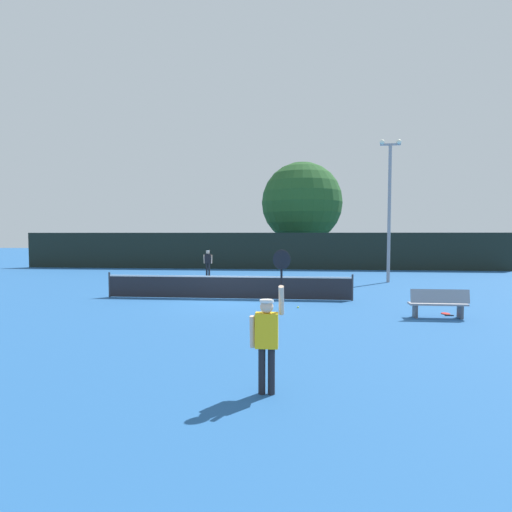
{
  "coord_description": "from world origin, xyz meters",
  "views": [
    {
      "loc": [
        2.74,
        -16.66,
        2.68
      ],
      "look_at": [
        0.69,
        5.4,
        1.51
      ],
      "focal_mm": 28.53,
      "sensor_mm": 36.0,
      "label": 1
    }
  ],
  "objects_px": {
    "player_receiving": "(208,260)",
    "spare_racket": "(446,314)",
    "parked_car_near": "(229,254)",
    "parked_car_mid": "(332,255)",
    "tennis_ball": "(298,307)",
    "parked_car_far": "(365,255)",
    "large_tree": "(302,203)",
    "light_pole": "(389,201)",
    "courtside_bench": "(438,303)",
    "player_serving": "(267,332)"
  },
  "relations": [
    {
      "from": "light_pole",
      "to": "parked_car_mid",
      "type": "distance_m",
      "value": 15.61
    },
    {
      "from": "courtside_bench",
      "to": "light_pole",
      "type": "xyz_separation_m",
      "value": [
        0.68,
        9.98,
        4.05
      ]
    },
    {
      "from": "large_tree",
      "to": "parked_car_mid",
      "type": "height_order",
      "value": "large_tree"
    },
    {
      "from": "light_pole",
      "to": "parked_car_near",
      "type": "height_order",
      "value": "light_pole"
    },
    {
      "from": "spare_racket",
      "to": "parked_car_near",
      "type": "relative_size",
      "value": 0.12
    },
    {
      "from": "player_receiving",
      "to": "large_tree",
      "type": "bearing_deg",
      "value": -119.46
    },
    {
      "from": "large_tree",
      "to": "parked_car_far",
      "type": "relative_size",
      "value": 2.09
    },
    {
      "from": "courtside_bench",
      "to": "parked_car_mid",
      "type": "height_order",
      "value": "parked_car_mid"
    },
    {
      "from": "player_receiving",
      "to": "courtside_bench",
      "type": "xyz_separation_m",
      "value": [
        10.17,
        -12.53,
        -0.53
      ]
    },
    {
      "from": "tennis_ball",
      "to": "parked_car_far",
      "type": "height_order",
      "value": "parked_car_far"
    },
    {
      "from": "courtside_bench",
      "to": "parked_car_mid",
      "type": "bearing_deg",
      "value": 92.4
    },
    {
      "from": "player_receiving",
      "to": "parked_car_near",
      "type": "bearing_deg",
      "value": -86.85
    },
    {
      "from": "player_receiving",
      "to": "spare_racket",
      "type": "bearing_deg",
      "value": 132.06
    },
    {
      "from": "tennis_ball",
      "to": "light_pole",
      "type": "relative_size",
      "value": 0.01
    },
    {
      "from": "light_pole",
      "to": "player_receiving",
      "type": "bearing_deg",
      "value": 166.77
    },
    {
      "from": "spare_racket",
      "to": "large_tree",
      "type": "relative_size",
      "value": 0.06
    },
    {
      "from": "spare_racket",
      "to": "light_pole",
      "type": "xyz_separation_m",
      "value": [
        0.19,
        9.27,
        4.51
      ]
    },
    {
      "from": "tennis_ball",
      "to": "parked_car_near",
      "type": "xyz_separation_m",
      "value": [
        -6.45,
        24.56,
        0.74
      ]
    },
    {
      "from": "player_serving",
      "to": "parked_car_mid",
      "type": "height_order",
      "value": "player_serving"
    },
    {
      "from": "parked_car_mid",
      "to": "parked_car_near",
      "type": "bearing_deg",
      "value": 174.95
    },
    {
      "from": "player_receiving",
      "to": "courtside_bench",
      "type": "bearing_deg",
      "value": 129.07
    },
    {
      "from": "tennis_ball",
      "to": "large_tree",
      "type": "relative_size",
      "value": 0.01
    },
    {
      "from": "spare_racket",
      "to": "light_pole",
      "type": "bearing_deg",
      "value": 88.85
    },
    {
      "from": "parked_car_mid",
      "to": "parked_car_far",
      "type": "bearing_deg",
      "value": 12.12
    },
    {
      "from": "player_receiving",
      "to": "spare_racket",
      "type": "relative_size",
      "value": 3.18
    },
    {
      "from": "tennis_ball",
      "to": "parked_car_far",
      "type": "xyz_separation_m",
      "value": [
        6.56,
        24.31,
        0.74
      ]
    },
    {
      "from": "large_tree",
      "to": "parked_car_mid",
      "type": "xyz_separation_m",
      "value": [
        2.86,
        1.42,
        -4.76
      ]
    },
    {
      "from": "player_serving",
      "to": "light_pole",
      "type": "relative_size",
      "value": 0.31
    },
    {
      "from": "spare_racket",
      "to": "courtside_bench",
      "type": "bearing_deg",
      "value": -125.21
    },
    {
      "from": "parked_car_far",
      "to": "parked_car_near",
      "type": "bearing_deg",
      "value": -174.69
    },
    {
      "from": "player_serving",
      "to": "light_pole",
      "type": "height_order",
      "value": "light_pole"
    },
    {
      "from": "player_serving",
      "to": "light_pole",
      "type": "xyz_separation_m",
      "value": [
        5.73,
        16.65,
        3.47
      ]
    },
    {
      "from": "parked_car_mid",
      "to": "spare_racket",
      "type": "bearing_deg",
      "value": -86.13
    },
    {
      "from": "parked_car_far",
      "to": "spare_racket",
      "type": "bearing_deg",
      "value": -87.28
    },
    {
      "from": "large_tree",
      "to": "light_pole",
      "type": "bearing_deg",
      "value": -71.4
    },
    {
      "from": "parked_car_near",
      "to": "parked_car_far",
      "type": "distance_m",
      "value": 13.01
    },
    {
      "from": "light_pole",
      "to": "parked_car_near",
      "type": "bearing_deg",
      "value": 125.98
    },
    {
      "from": "parked_car_near",
      "to": "parked_car_mid",
      "type": "bearing_deg",
      "value": -2.03
    },
    {
      "from": "player_receiving",
      "to": "spare_racket",
      "type": "height_order",
      "value": "player_receiving"
    },
    {
      "from": "courtside_bench",
      "to": "large_tree",
      "type": "distance_m",
      "value": 24.46
    },
    {
      "from": "light_pole",
      "to": "parked_car_mid",
      "type": "height_order",
      "value": "light_pole"
    },
    {
      "from": "player_receiving",
      "to": "parked_car_near",
      "type": "distance_m",
      "value": 13.44
    },
    {
      "from": "player_serving",
      "to": "light_pole",
      "type": "bearing_deg",
      "value": 71.0
    },
    {
      "from": "tennis_ball",
      "to": "courtside_bench",
      "type": "height_order",
      "value": "courtside_bench"
    },
    {
      "from": "player_serving",
      "to": "parked_car_far",
      "type": "distance_m",
      "value": 33.15
    },
    {
      "from": "player_serving",
      "to": "tennis_ball",
      "type": "bearing_deg",
      "value": 85.77
    },
    {
      "from": "player_receiving",
      "to": "large_tree",
      "type": "distance_m",
      "value": 13.52
    },
    {
      "from": "courtside_bench",
      "to": "light_pole",
      "type": "bearing_deg",
      "value": 86.08
    },
    {
      "from": "parked_car_far",
      "to": "player_serving",
      "type": "bearing_deg",
      "value": -96.07
    },
    {
      "from": "parked_car_near",
      "to": "light_pole",
      "type": "bearing_deg",
      "value": -50.77
    }
  ]
}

